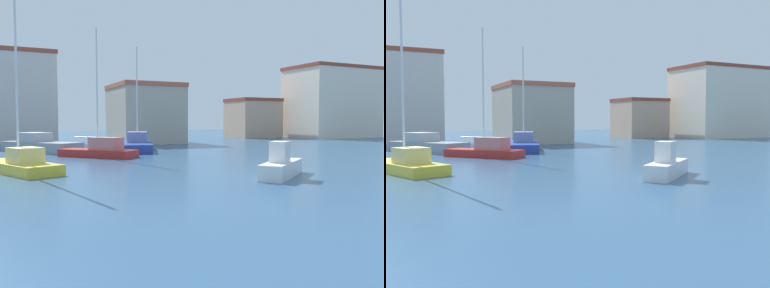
% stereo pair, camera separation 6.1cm
% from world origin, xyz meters
% --- Properties ---
extents(water, '(160.00, 160.00, 0.00)m').
position_xyz_m(water, '(15.00, 20.00, 0.00)').
color(water, '#2D5175').
rests_on(water, ground).
extents(motorboat_grey_near_pier, '(6.28, 7.73, 1.67)m').
position_xyz_m(motorboat_grey_near_pier, '(4.75, 32.40, 0.59)').
color(motorboat_grey_near_pier, gray).
rests_on(motorboat_grey_near_pier, water).
extents(sailboat_blue_mid_harbor, '(5.24, 8.87, 9.27)m').
position_xyz_m(sailboat_blue_mid_harbor, '(12.88, 30.79, 0.58)').
color(sailboat_blue_mid_harbor, '#233D93').
rests_on(sailboat_blue_mid_harbor, water).
extents(sailboat_yellow_distant_north, '(4.11, 6.31, 10.10)m').
position_xyz_m(sailboat_yellow_distant_north, '(2.57, 18.63, 0.49)').
color(sailboat_yellow_distant_north, gold).
rests_on(sailboat_yellow_distant_north, water).
extents(sailboat_red_outer_mooring, '(5.38, 5.68, 9.49)m').
position_xyz_m(sailboat_red_outer_mooring, '(8.35, 25.60, 0.57)').
color(sailboat_red_outer_mooring, '#B22823').
rests_on(sailboat_red_outer_mooring, water).
extents(motorboat_white_far_right, '(4.16, 3.59, 1.73)m').
position_xyz_m(motorboat_white_far_right, '(13.86, 11.42, 0.53)').
color(motorboat_white_far_right, white).
rests_on(motorboat_white_far_right, water).
extents(waterfront_apartments, '(11.29, 8.60, 11.12)m').
position_xyz_m(waterfront_apartments, '(2.50, 50.56, 5.57)').
color(waterfront_apartments, beige).
rests_on(waterfront_apartments, ground).
extents(warehouse_block, '(7.56, 9.36, 7.07)m').
position_xyz_m(warehouse_block, '(17.70, 42.80, 3.54)').
color(warehouse_block, '#B2A893').
rests_on(warehouse_block, ground).
extents(yacht_club, '(7.11, 6.55, 6.13)m').
position_xyz_m(yacht_club, '(38.03, 49.50, 3.07)').
color(yacht_club, tan).
rests_on(yacht_club, ground).
extents(harbor_office, '(13.58, 8.85, 11.08)m').
position_xyz_m(harbor_office, '(49.50, 44.29, 5.55)').
color(harbor_office, beige).
rests_on(harbor_office, ground).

